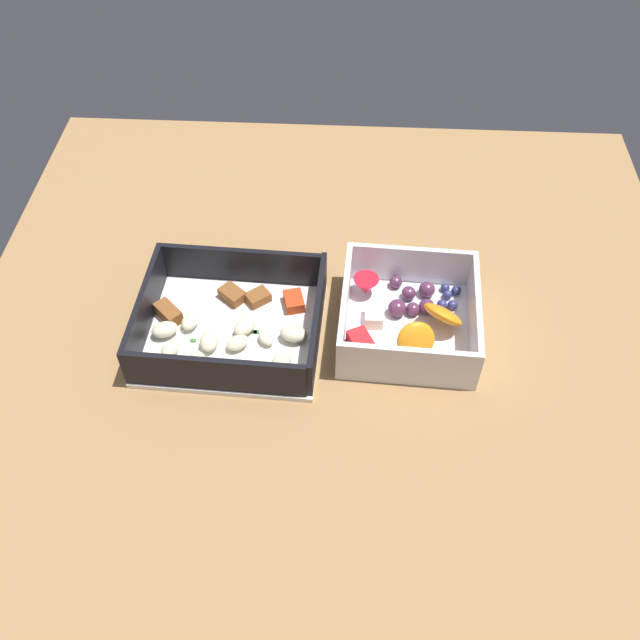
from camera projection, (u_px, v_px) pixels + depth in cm
name	position (u px, v px, depth cm)	size (l,w,h in cm)	color
table_surface	(330.00, 345.00, 76.63)	(80.00, 80.00, 2.00)	#9E7547
pasta_container	(231.00, 326.00, 75.01)	(19.69, 16.69, 5.29)	white
fruit_bowl	(408.00, 317.00, 75.41)	(15.09, 15.48, 5.55)	white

